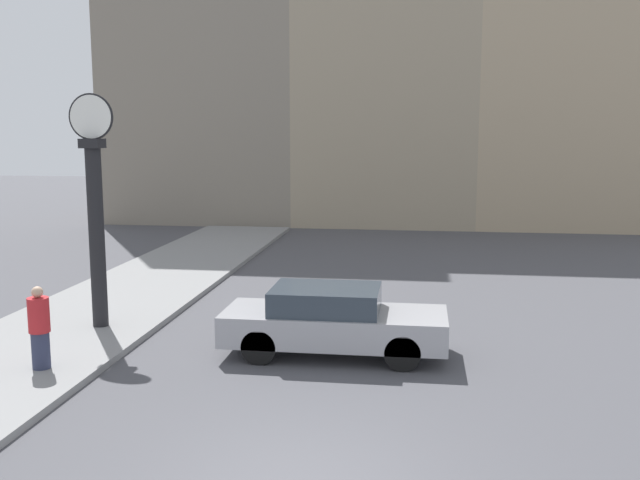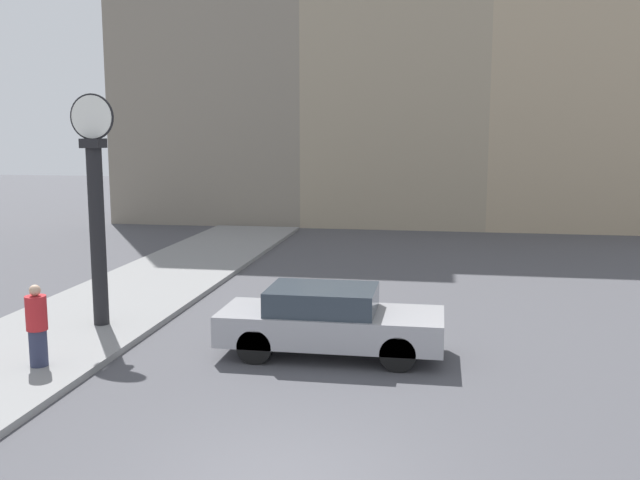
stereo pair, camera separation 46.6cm
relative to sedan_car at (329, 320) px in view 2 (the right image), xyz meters
The scene contains 5 objects.
sidewalk_corner 8.34m from the sedan_car, 139.49° to the left, with size 4.00×26.13×0.14m, color gray.
building_row 23.04m from the sedan_car, 91.71° to the left, with size 28.74×5.00×19.33m.
sedan_car is the anchor object (origin of this frame).
street_clock 6.05m from the sedan_car, 169.98° to the left, with size 1.05×0.46×5.37m.
pedestrian_red_top 5.79m from the sedan_car, 159.35° to the right, with size 0.40×0.40×1.62m.
Camera 2 is at (2.01, -8.64, 4.70)m, focal length 40.00 mm.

